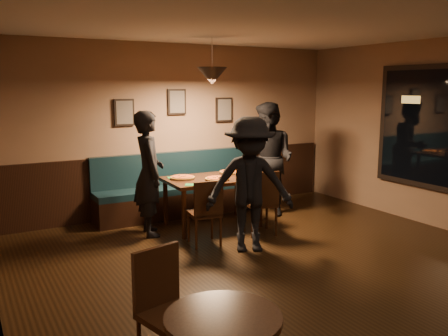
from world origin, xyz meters
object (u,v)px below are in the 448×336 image
at_px(chair_near_right, 260,202).
at_px(diner_left, 149,174).
at_px(chair_near_left, 204,212).
at_px(diner_front, 250,185).
at_px(tabasco_bottle, 244,171).
at_px(dining_table, 213,202).
at_px(cafe_chair_far, 172,313).
at_px(diner_right, 269,159).
at_px(booth_bench, 185,185).
at_px(soda_glass, 260,172).

bearing_deg(chair_near_right, diner_left, 164.82).
distance_m(chair_near_left, diner_left, 1.01).
distance_m(chair_near_left, diner_front, 0.76).
xyz_separation_m(chair_near_right, tabasco_bottle, (0.12, 0.62, 0.34)).
height_order(chair_near_right, diner_front, diner_front).
bearing_deg(dining_table, chair_near_right, -55.20).
relative_size(chair_near_right, cafe_chair_far, 1.02).
distance_m(chair_near_left, cafe_chair_far, 2.88).
height_order(diner_right, tabasco_bottle, diner_right).
relative_size(diner_front, cafe_chair_far, 1.89).
distance_m(diner_left, cafe_chair_far, 3.41).
bearing_deg(chair_near_left, tabasco_bottle, 40.19).
bearing_deg(diner_right, cafe_chair_far, -62.29).
bearing_deg(tabasco_bottle, chair_near_left, -147.94).
xyz_separation_m(booth_bench, soda_glass, (0.72, -1.14, 0.32)).
height_order(tabasco_bottle, cafe_chair_far, cafe_chair_far).
bearing_deg(chair_near_right, cafe_chair_far, -121.46).
xyz_separation_m(dining_table, cafe_chair_far, (-2.02, -3.13, 0.08)).
distance_m(diner_front, cafe_chair_far, 2.77).
height_order(chair_near_left, diner_left, diner_left).
xyz_separation_m(diner_left, cafe_chair_far, (-1.05, -3.22, -0.43)).
height_order(booth_bench, soda_glass, booth_bench).
bearing_deg(diner_right, diner_front, -61.16).
xyz_separation_m(tabasco_bottle, cafe_chair_far, (-2.56, -3.10, -0.35)).
xyz_separation_m(booth_bench, diner_front, (-0.02, -2.01, 0.37)).
xyz_separation_m(chair_near_right, diner_front, (-0.51, -0.52, 0.40)).
xyz_separation_m(soda_glass, cafe_chair_far, (-2.66, -2.83, -0.36)).
relative_size(chair_near_left, tabasco_bottle, 7.82).
relative_size(chair_near_right, tabasco_bottle, 8.19).
relative_size(diner_left, diner_front, 1.02).
distance_m(diner_left, soda_glass, 1.67).
height_order(dining_table, chair_near_left, chair_near_left).
relative_size(diner_left, tabasco_bottle, 15.50).
bearing_deg(chair_near_left, dining_table, 62.34).
height_order(booth_bench, dining_table, booth_bench).
bearing_deg(dining_table, diner_front, -92.32).
bearing_deg(soda_glass, diner_right, 43.29).
xyz_separation_m(diner_left, diner_front, (0.88, -1.27, -0.02)).
distance_m(diner_front, soda_glass, 1.15).
height_order(chair_near_left, tabasco_bottle, chair_near_left).
distance_m(booth_bench, dining_table, 0.85).
bearing_deg(chair_near_left, soda_glass, 26.44).
relative_size(diner_front, soda_glass, 12.32).
relative_size(booth_bench, diner_front, 1.73).
xyz_separation_m(dining_table, chair_near_right, (0.42, -0.66, 0.09)).
bearing_deg(diner_front, soda_glass, 73.57).
height_order(chair_near_left, chair_near_right, chair_near_right).
bearing_deg(booth_bench, diner_front, -90.53).
bearing_deg(dining_table, tabasco_bottle, -1.46).
bearing_deg(chair_near_right, diner_front, -121.57).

